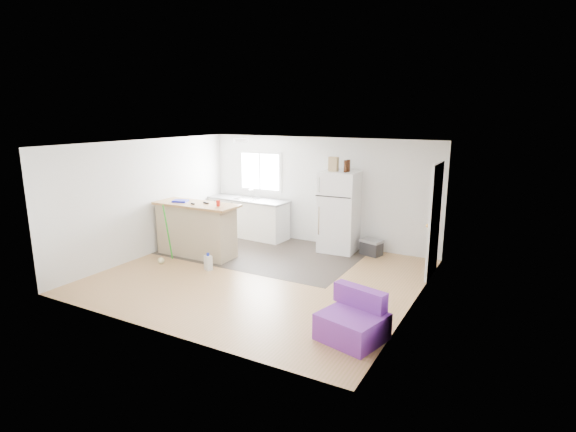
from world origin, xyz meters
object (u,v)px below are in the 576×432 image
(peninsula, at_px, (196,229))
(blue_tray, at_px, (180,201))
(cleaner_jug, at_px, (208,262))
(cooler, at_px, (371,247))
(kitchen_cabinets, at_px, (248,217))
(mop, at_px, (163,252))
(refrigerator, at_px, (339,212))
(bottle_right, at_px, (349,166))
(purple_seat, at_px, (353,322))
(cardboard_box, at_px, (333,164))
(red_cup, at_px, (218,203))
(bottle_left, at_px, (345,166))

(peninsula, relative_size, blue_tray, 6.06)
(blue_tray, bearing_deg, cleaner_jug, -26.75)
(peninsula, height_order, cooler, peninsula)
(kitchen_cabinets, height_order, mop, mop)
(kitchen_cabinets, bearing_deg, mop, -93.72)
(refrigerator, bearing_deg, peninsula, -148.65)
(blue_tray, distance_m, bottle_right, 3.57)
(cooler, relative_size, mop, 0.41)
(cooler, xyz_separation_m, bottle_right, (-0.55, -0.04, 1.68))
(purple_seat, xyz_separation_m, cardboard_box, (-1.79, 3.43, 1.65))
(purple_seat, distance_m, red_cup, 4.07)
(cardboard_box, bearing_deg, peninsula, -145.15)
(cooler, distance_m, cleaner_jug, 3.40)
(cooler, xyz_separation_m, bottle_left, (-0.57, -0.16, 1.68))
(cardboard_box, bearing_deg, kitchen_cabinets, 176.56)
(cooler, xyz_separation_m, cardboard_box, (-0.85, -0.13, 1.71))
(cardboard_box, relative_size, bottle_right, 1.20)
(mop, xyz_separation_m, bottle_left, (2.87, 2.35, 1.62))
(mop, distance_m, blue_tray, 1.15)
(peninsula, bearing_deg, red_cup, -2.06)
(refrigerator, relative_size, red_cup, 14.41)
(refrigerator, relative_size, mop, 1.42)
(kitchen_cabinets, distance_m, blue_tray, 1.98)
(kitchen_cabinets, height_order, refrigerator, refrigerator)
(bottle_right, bearing_deg, cooler, 3.98)
(peninsula, distance_m, red_cup, 0.86)
(purple_seat, bearing_deg, cooler, 119.19)
(kitchen_cabinets, relative_size, cooler, 4.21)
(red_cup, relative_size, bottle_right, 0.48)
(bottle_left, height_order, bottle_right, same)
(cardboard_box, bearing_deg, bottle_right, 17.40)
(peninsula, bearing_deg, cleaner_jug, -38.87)
(kitchen_cabinets, height_order, red_cup, red_cup)
(bottle_left, bearing_deg, blue_tray, -151.14)
(refrigerator, distance_m, purple_seat, 3.94)
(refrigerator, bearing_deg, purple_seat, -68.01)
(red_cup, distance_m, bottle_left, 2.69)
(purple_seat, height_order, mop, mop)
(cleaner_jug, distance_m, bottle_left, 3.36)
(peninsula, distance_m, cardboard_box, 3.15)
(cardboard_box, bearing_deg, refrigerator, 32.92)
(mop, xyz_separation_m, red_cup, (0.84, 0.73, 0.94))
(purple_seat, xyz_separation_m, bottle_left, (-1.51, 3.40, 1.62))
(refrigerator, xyz_separation_m, red_cup, (-1.87, -1.73, 0.31))
(purple_seat, bearing_deg, kitchen_cabinets, 152.91)
(blue_tray, xyz_separation_m, bottle_right, (3.01, 1.77, 0.72))
(blue_tray, distance_m, bottle_left, 3.49)
(purple_seat, xyz_separation_m, bottle_right, (-1.49, 3.52, 1.62))
(peninsula, height_order, purple_seat, peninsula)
(cleaner_jug, xyz_separation_m, mop, (-1.02, -0.13, 0.09))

